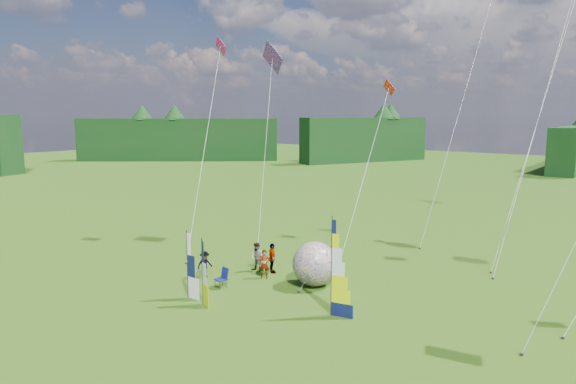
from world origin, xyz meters
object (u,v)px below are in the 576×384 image
Objects in this scene: spectator_a at (264,264)px; camp_chair at (221,278)px; feather_banner_main at (331,268)px; kite_whale at (540,106)px; side_banner_far at (187,265)px; bol_inflatable at (315,264)px; side_banner_left at (202,272)px; spectator_c at (205,264)px; spectator_b at (257,257)px; spectator_d at (272,258)px.

camp_chair is (-0.80, -2.68, -0.28)m from spectator_a.
kite_whale reaches higher than feather_banner_main.
bol_inflatable is (4.04, 5.44, -0.48)m from side_banner_far.
kite_whale reaches higher than camp_chair.
spectator_c is (-2.95, 2.91, -0.83)m from side_banner_left.
feather_banner_main reaches higher than bol_inflatable.
camp_chair is at bearing -145.16° from spectator_a.
spectator_c is at bearing -155.08° from bol_inflatable.
spectator_b is at bearing 110.10° from spectator_a.
spectator_b is (-1.34, 5.59, -0.73)m from side_banner_left.
spectator_d is at bearing 21.87° from spectator_b.
spectator_d is at bearing -27.24° from spectator_c.
spectator_b is 0.09× the size of kite_whale.
spectator_c is (-2.78, -1.97, -0.06)m from spectator_a.
feather_banner_main is at bearing 16.97° from camp_chair.
bol_inflatable is 1.48× the size of spectator_a.
feather_banner_main reaches higher than spectator_d.
side_banner_far is 23.90m from kite_whale.
spectator_a reaches higher than spectator_c.
side_banner_left reaches higher than camp_chair.
spectator_b is at bearing -18.63° from spectator_c.
spectator_a is at bearing -131.53° from kite_whale.
kite_whale is at bearing 83.78° from side_banner_left.
camp_chair is at bearing -128.84° from kite_whale.
spectator_a is 3.41m from spectator_c.
spectator_c is 1.41× the size of camp_chair.
spectator_b is 1.59× the size of camp_chair.
kite_whale is at bearing 50.27° from spectator_b.
kite_whale reaches higher than spectator_d.
side_banner_left reaches higher than spectator_a.
spectator_a is at bearing 114.57° from side_banner_left.
feather_banner_main reaches higher than side_banner_left.
kite_whale is at bearing -88.46° from spectator_d.
kite_whale is (11.55, 17.09, 9.19)m from camp_chair.
spectator_b is at bearing 179.86° from bol_inflatable.
bol_inflatable is 2.23× the size of camp_chair.
bol_inflatable is at bearing 53.21° from side_banner_far.
spectator_b reaches higher than spectator_c.
kite_whale is at bearing 58.14° from side_banner_far.
feather_banner_main is 4.16× the size of camp_chair.
feather_banner_main is 7.83m from spectator_b.
spectator_a is 1.51× the size of camp_chair.
side_banner_far is at bearing -164.17° from side_banner_left.
side_banner_far is at bearing -87.70° from spectator_b.
spectator_d is at bearing 82.09° from side_banner_far.
spectator_c is at bearing 121.53° from side_banner_far.
side_banner_left is 23.46m from kite_whale.
spectator_c is 2.12m from camp_chair.
side_banner_far is 1.39× the size of bol_inflatable.
feather_banner_main is 1.87× the size of bol_inflatable.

